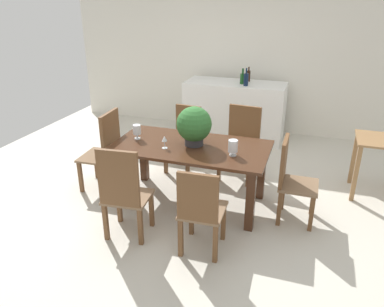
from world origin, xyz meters
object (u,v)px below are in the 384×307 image
Objects in this scene: chair_far_right at (242,139)px; kitchen_counter at (234,110)px; chair_foot_end at (291,177)px; wine_bottle_amber at (243,78)px; wine_bottle_green at (246,79)px; wine_bottle_clear at (249,76)px; side_table at (380,153)px; crystal_vase_center_near at (233,147)px; crystal_vase_left at (137,130)px; flower_centerpiece at (194,125)px; chair_near_left at (123,191)px; chair_near_right at (200,209)px; dining_table at (191,155)px; wine_glass at (164,139)px; chair_head_end at (106,147)px; chair_far_left at (185,135)px.

kitchen_counter is (-0.42, 1.43, -0.05)m from chair_far_right.
chair_foot_end is 3.77× the size of wine_bottle_amber.
wine_bottle_green reaches higher than wine_bottle_clear.
wine_bottle_green reaches higher than side_table.
chair_far_right is 1.11m from crystal_vase_center_near.
crystal_vase_left is 0.63× the size of wine_bottle_green.
chair_far_right is (-0.73, 0.93, 0.01)m from chair_foot_end.
wine_bottle_green reaches higher than chair_foot_end.
flower_centerpiece reaches higher than chair_far_right.
chair_near_left is 3.30m from wine_bottle_amber.
chair_near_right is at bearing -68.32° from flower_centerpiece.
chair_near_right is 5.17× the size of crystal_vase_left.
dining_table is at bearing -95.17° from wine_bottle_green.
wine_bottle_clear is at bearing 140.23° from side_table.
kitchen_counter is 5.93× the size of wine_bottle_green.
wine_bottle_amber is (0.37, 2.48, 0.22)m from wine_glass.
chair_far_right is 0.94× the size of chair_head_end.
kitchen_counter is (-0.01, 2.36, -0.13)m from dining_table.
dining_table is 1.85× the size of chair_far_right.
crystal_vase_center_near is 0.24× the size of side_table.
chair_head_end is 5.83× the size of crystal_vase_center_near.
wine_bottle_amber reaches higher than crystal_vase_left.
chair_near_right is at bearing -66.02° from dining_table.
crystal_vase_center_near reaches higher than chair_far_left.
wine_bottle_amber is at bearing 81.52° from wine_glass.
chair_far_right reaches higher than side_table.
chair_head_end is 1.69m from crystal_vase_center_near.
chair_head_end is (-0.74, -0.91, 0.07)m from chair_far_left.
wine_bottle_clear is 0.22m from wine_bottle_amber.
chair_head_end is at bearing -143.55° from chair_far_right.
chair_foot_end is 1.05× the size of chair_far_left.
wine_glass is at bearing 97.04° from chair_foot_end.
flower_centerpiece reaches higher than chair_foot_end.
wine_bottle_clear is at bearing 104.27° from chair_far_right.
wine_bottle_amber reaches higher than chair_far_right.
flower_centerpiece is at bearing 88.41° from chair_head_end.
flower_centerpiece is at bearing -94.48° from wine_bottle_green.
wine_glass is (-0.28, -0.21, -0.13)m from flower_centerpiece.
chair_near_right reaches higher than wine_glass.
chair_foot_end is at bearing -68.89° from wine_bottle_clear.
chair_head_end is 2.61m from kitchen_counter.
dining_table is 1.99× the size of chair_far_left.
kitchen_counter is 2.25× the size of side_table.
chair_near_left reaches higher than side_table.
chair_head_end is 3.37m from side_table.
chair_far_right is at bearing -92.81° from chair_near_right.
kitchen_counter is at bearing 90.15° from dining_table.
wine_glass is at bearing -99.02° from wine_bottle_clear.
wine_bottle_green is (0.20, 2.18, 0.46)m from dining_table.
side_table is (1.92, -1.28, -0.52)m from wine_bottle_green.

